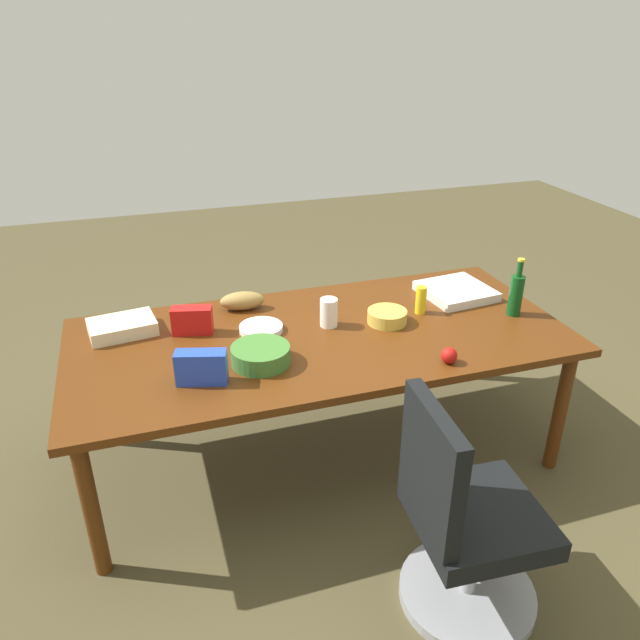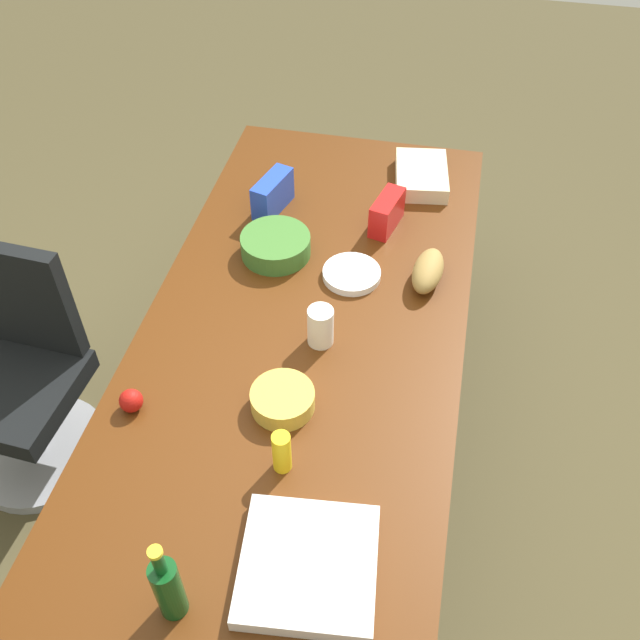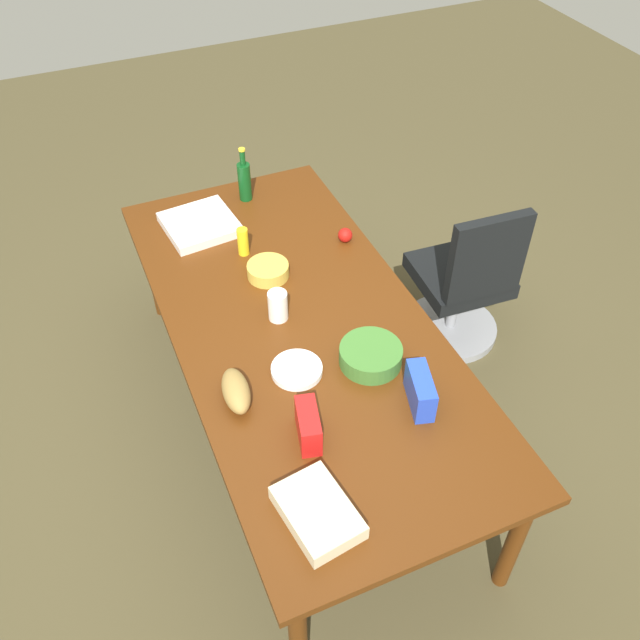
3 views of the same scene
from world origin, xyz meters
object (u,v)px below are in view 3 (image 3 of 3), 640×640
at_px(bread_loaf, 236,391).
at_px(wine_bottle, 244,180).
at_px(chip_bag_red, 308,425).
at_px(apple_red, 345,235).
at_px(conference_table, 299,332).
at_px(chip_bowl, 268,270).
at_px(mustard_bottle, 243,242).
at_px(mayo_jar, 278,306).
at_px(salad_bowl, 371,355).
at_px(chip_bag_blue, 420,390).
at_px(office_chair, 462,289).
at_px(sheet_cake, 318,512).
at_px(paper_plate_stack, 297,370).
at_px(pizza_box, 200,224).

relative_size(bread_loaf, wine_bottle, 0.76).
height_order(chip_bag_red, apple_red, chip_bag_red).
relative_size(conference_table, chip_bowl, 12.06).
distance_m(chip_bag_red, mustard_bottle, 1.20).
bearing_deg(chip_bowl, mayo_jar, -11.27).
bearing_deg(mustard_bottle, salad_bowl, 15.53).
xyz_separation_m(chip_bag_blue, apple_red, (-1.10, 0.18, -0.04)).
bearing_deg(wine_bottle, office_chair, 50.32).
distance_m(salad_bowl, chip_bowl, 0.75).
bearing_deg(chip_bag_blue, sheet_cake, -61.47).
bearing_deg(paper_plate_stack, apple_red, 142.65).
relative_size(conference_table, mayo_jar, 16.62).
bearing_deg(apple_red, chip_bowl, -77.19).
relative_size(bread_loaf, chip_bowl, 1.17).
bearing_deg(wine_bottle, paper_plate_stack, -9.55).
bearing_deg(apple_red, chip_bag_blue, -9.14).
bearing_deg(sheet_cake, mustard_bottle, 170.98).
distance_m(conference_table, bread_loaf, 0.52).
xyz_separation_m(mustard_bottle, apple_red, (0.11, 0.52, -0.04)).
bearing_deg(apple_red, pizza_box, -121.47).
distance_m(sheet_cake, mustard_bottle, 1.55).
height_order(sheet_cake, mayo_jar, mayo_jar).
relative_size(salad_bowl, apple_red, 3.57).
bearing_deg(bread_loaf, office_chair, 110.38).
relative_size(chip_bowl, mayo_jar, 1.38).
relative_size(chip_bag_blue, mayo_jar, 1.48).
height_order(chip_bag_red, chip_bag_blue, chip_bag_blue).
distance_m(mustard_bottle, wine_bottle, 0.50).
height_order(salad_bowl, chip_bag_red, chip_bag_red).
bearing_deg(chip_bag_blue, chip_bag_red, -92.39).
bearing_deg(chip_bag_blue, mustard_bottle, -164.23).
xyz_separation_m(chip_bowl, pizza_box, (-0.51, -0.20, -0.01)).
relative_size(chip_bowl, chip_bag_blue, 0.93).
distance_m(office_chair, mustard_bottle, 1.28).
xyz_separation_m(conference_table, chip_bag_red, (0.61, -0.21, 0.13)).
relative_size(conference_table, sheet_cake, 7.73).
xyz_separation_m(conference_table, mustard_bottle, (-0.58, -0.07, 0.14)).
relative_size(chip_bowl, wine_bottle, 0.65).
xyz_separation_m(chip_bowl, wine_bottle, (-0.68, 0.12, 0.09)).
xyz_separation_m(salad_bowl, apple_red, (-0.82, 0.26, -0.00)).
height_order(chip_bowl, chip_bag_blue, chip_bag_blue).
relative_size(office_chair, mayo_jar, 6.54).
bearing_deg(wine_bottle, apple_red, 31.28).
bearing_deg(apple_red, wine_bottle, -148.72).
distance_m(conference_table, salad_bowl, 0.41).
height_order(pizza_box, apple_red, apple_red).
bearing_deg(mayo_jar, paper_plate_stack, -7.80).
height_order(bread_loaf, mayo_jar, mayo_jar).
relative_size(salad_bowl, chip_bowl, 1.32).
bearing_deg(apple_red, chip_bag_red, -31.28).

